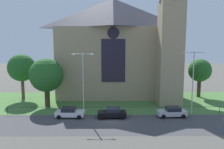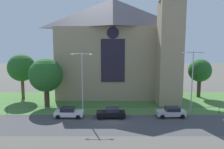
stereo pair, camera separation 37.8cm
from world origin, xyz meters
name	(u,v)px [view 1 (the left image)]	position (x,y,z in m)	size (l,w,h in m)	color
ground	(111,101)	(0.00, 10.00, 0.00)	(160.00, 160.00, 0.00)	#56544C
road_asphalt	(111,124)	(0.00, -2.00, 0.00)	(120.00, 8.00, 0.01)	#424244
grass_verge	(111,104)	(0.00, 8.00, 0.00)	(120.00, 20.00, 0.01)	#477538
church_building	(117,46)	(1.20, 15.70, 10.27)	(23.20, 16.20, 26.00)	tan
iron_railing	(114,108)	(0.43, 2.50, 0.98)	(33.13, 0.07, 1.13)	black
tree_left_near	(46,75)	(-11.16, 7.10, 5.43)	(5.83, 5.83, 8.39)	#423021
tree_left_far	(22,68)	(-17.38, 12.25, 6.15)	(5.34, 5.34, 8.86)	brown
tree_right_far	(200,71)	(17.99, 13.65, 5.41)	(4.60, 4.60, 7.78)	#423021
streetlamp_near	(83,76)	(-4.28, 2.40, 5.94)	(3.37, 0.26, 9.53)	#B2B2B7
streetlamp_far	(193,75)	(12.50, 2.40, 6.06)	(3.37, 0.26, 9.76)	#B2B2B7
parked_car_white	(70,112)	(-6.15, 0.89, 0.74)	(4.23, 2.08, 1.51)	silver
parked_car_black	(112,113)	(0.14, 0.65, 0.74)	(4.26, 2.14, 1.51)	black
parked_car_silver	(172,112)	(9.11, 1.06, 0.74)	(4.26, 2.14, 1.51)	#B7B7BC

